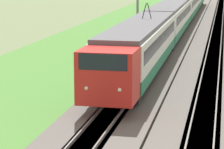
# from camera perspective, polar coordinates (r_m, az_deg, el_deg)

# --- Properties ---
(ballast_main) EXTENTS (240.00, 4.40, 0.30)m
(ballast_main) POSITION_cam_1_polar(r_m,az_deg,el_deg) (58.22, 6.73, 4.41)
(ballast_main) COLOR #605B56
(ballast_main) RESTS_ON ground
(ballast_adjacent) EXTENTS (240.00, 4.40, 0.30)m
(ballast_adjacent) POSITION_cam_1_polar(r_m,az_deg,el_deg) (57.99, 11.19, 4.24)
(ballast_adjacent) COLOR #605B56
(ballast_adjacent) RESTS_ON ground
(track_main) EXTENTS (240.00, 1.57, 0.45)m
(track_main) POSITION_cam_1_polar(r_m,az_deg,el_deg) (58.22, 6.73, 4.42)
(track_main) COLOR #4C4238
(track_main) RESTS_ON ground
(track_adjacent) EXTENTS (240.00, 1.57, 0.45)m
(track_adjacent) POSITION_cam_1_polar(r_m,az_deg,el_deg) (57.98, 11.19, 4.25)
(track_adjacent) COLOR #4C4238
(track_adjacent) RESTS_ON ground
(grass_verge) EXTENTS (240.00, 13.71, 0.12)m
(grass_verge) POSITION_cam_1_polar(r_m,az_deg,el_deg) (59.02, 1.16, 4.49)
(grass_verge) COLOR #4C8438
(grass_verge) RESTS_ON ground
(passenger_train) EXTENTS (80.54, 2.84, 4.84)m
(passenger_train) POSITION_cam_1_polar(r_m,az_deg,el_deg) (63.75, 7.26, 6.91)
(passenger_train) COLOR red
(passenger_train) RESTS_ON ground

